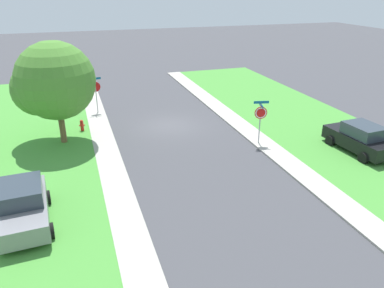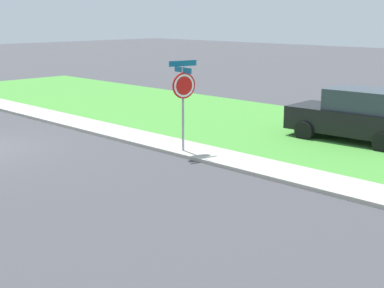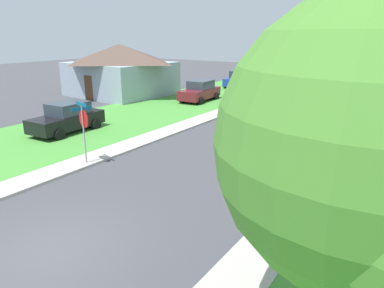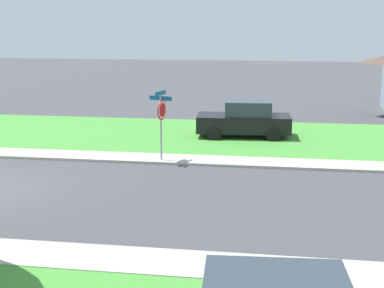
# 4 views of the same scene
# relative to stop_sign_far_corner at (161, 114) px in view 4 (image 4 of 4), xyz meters

# --- Properties ---
(sidewalk_west) EXTENTS (1.40, 56.00, 0.10)m
(sidewalk_west) POSITION_rel_stop_sign_far_corner_xyz_m (-0.33, 7.12, -1.84)
(sidewalk_west) COLOR #ADA89E
(sidewalk_west) RESTS_ON ground
(lawn_west) EXTENTS (8.00, 56.00, 0.08)m
(lawn_west) POSITION_rel_stop_sign_far_corner_xyz_m (-5.03, 7.12, -1.85)
(lawn_west) COLOR #479338
(lawn_west) RESTS_ON ground
(stop_sign_far_corner) EXTENTS (0.90, 0.90, 2.77)m
(stop_sign_far_corner) POSITION_rel_stop_sign_far_corner_xyz_m (0.00, 0.00, 0.00)
(stop_sign_far_corner) COLOR #9E9EA3
(stop_sign_far_corner) RESTS_ON ground
(car_black_behind_trees) EXTENTS (2.26, 4.41, 1.76)m
(car_black_behind_trees) POSITION_rel_stop_sign_far_corner_xyz_m (-5.03, 2.88, -1.01)
(car_black_behind_trees) COLOR black
(car_black_behind_trees) RESTS_ON ground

